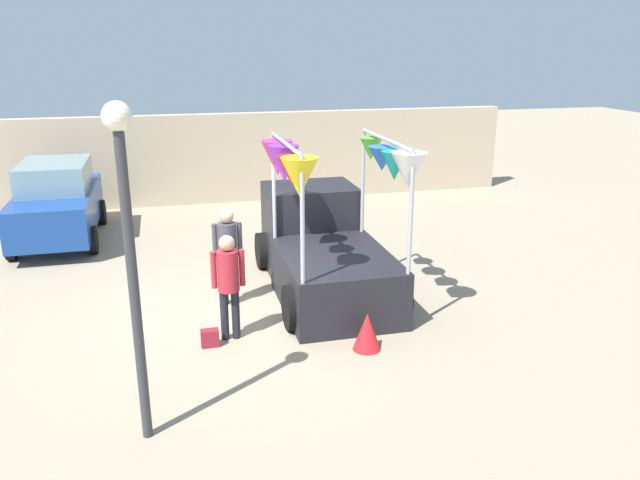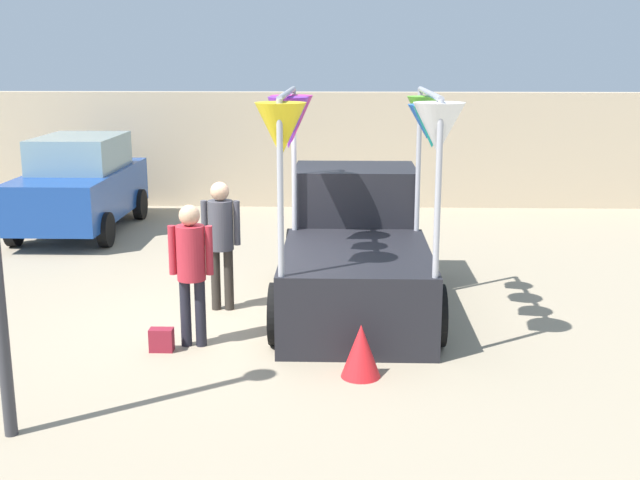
% 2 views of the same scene
% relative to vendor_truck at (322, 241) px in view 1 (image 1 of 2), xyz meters
% --- Properties ---
extents(ground_plane, '(60.00, 60.00, 0.00)m').
position_rel_vendor_truck_xyz_m(ground_plane, '(-1.37, -0.84, -0.94)').
color(ground_plane, gray).
extents(vendor_truck, '(2.54, 4.18, 3.02)m').
position_rel_vendor_truck_xyz_m(vendor_truck, '(0.00, 0.00, 0.00)').
color(vendor_truck, black).
rests_on(vendor_truck, ground).
extents(parked_car, '(1.88, 4.00, 1.88)m').
position_rel_vendor_truck_xyz_m(parked_car, '(-5.34, 4.51, 0.01)').
color(parked_car, navy).
rests_on(parked_car, ground).
extents(person_customer, '(0.53, 0.34, 1.74)m').
position_rel_vendor_truck_xyz_m(person_customer, '(-1.96, -1.77, 0.12)').
color(person_customer, black).
rests_on(person_customer, ground).
extents(person_vendor, '(0.53, 0.34, 1.79)m').
position_rel_vendor_truck_xyz_m(person_vendor, '(-1.82, -0.35, 0.15)').
color(person_vendor, '#2D2823').
rests_on(person_vendor, ground).
extents(handbag, '(0.28, 0.16, 0.28)m').
position_rel_vendor_truck_xyz_m(handbag, '(-2.31, -1.97, -0.80)').
color(handbag, maroon).
rests_on(handbag, ground).
extents(street_lamp, '(0.32, 0.32, 4.00)m').
position_rel_vendor_truck_xyz_m(street_lamp, '(-3.24, -4.14, 1.67)').
color(street_lamp, '#333338').
rests_on(street_lamp, ground).
extents(brick_boundary_wall, '(18.00, 0.36, 2.60)m').
position_rel_vendor_truck_xyz_m(brick_boundary_wall, '(-1.37, 7.38, 0.36)').
color(brick_boundary_wall, tan).
rests_on(brick_boundary_wall, ground).
extents(folded_kite_bundle_crimson, '(0.61, 0.61, 0.60)m').
position_rel_vendor_truck_xyz_m(folded_kite_bundle_crimson, '(0.05, -2.66, -0.64)').
color(folded_kite_bundle_crimson, red).
rests_on(folded_kite_bundle_crimson, ground).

